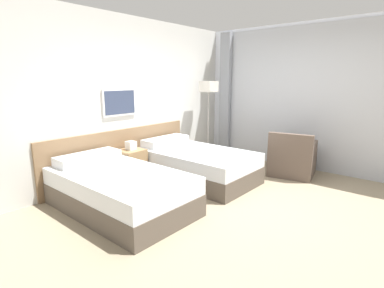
{
  "coord_description": "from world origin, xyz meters",
  "views": [
    {
      "loc": [
        -3.42,
        -1.93,
        1.69
      ],
      "look_at": [
        0.17,
        1.13,
        0.66
      ],
      "focal_mm": 28.0,
      "sensor_mm": 36.0,
      "label": 1
    }
  ],
  "objects_px": {
    "floor_lamp": "(209,92)",
    "armchair": "(292,160)",
    "bed_near_window": "(196,164)",
    "nightstand": "(132,165)",
    "bed_near_door": "(120,190)"
  },
  "relations": [
    {
      "from": "bed_near_door",
      "to": "nightstand",
      "type": "relative_size",
      "value": 2.83
    },
    {
      "from": "bed_near_window",
      "to": "armchair",
      "type": "height_order",
      "value": "armchair"
    },
    {
      "from": "floor_lamp",
      "to": "armchair",
      "type": "relative_size",
      "value": 1.85
    },
    {
      "from": "bed_near_window",
      "to": "floor_lamp",
      "type": "height_order",
      "value": "floor_lamp"
    },
    {
      "from": "nightstand",
      "to": "bed_near_door",
      "type": "bearing_deg",
      "value": -136.96
    },
    {
      "from": "nightstand",
      "to": "floor_lamp",
      "type": "relative_size",
      "value": 0.42
    },
    {
      "from": "nightstand",
      "to": "armchair",
      "type": "height_order",
      "value": "armchair"
    },
    {
      "from": "bed_near_door",
      "to": "floor_lamp",
      "type": "distance_m",
      "value": 3.01
    },
    {
      "from": "bed_near_window",
      "to": "nightstand",
      "type": "height_order",
      "value": "nightstand"
    },
    {
      "from": "bed_near_door",
      "to": "armchair",
      "type": "bearing_deg",
      "value": -21.85
    },
    {
      "from": "nightstand",
      "to": "floor_lamp",
      "type": "height_order",
      "value": "floor_lamp"
    },
    {
      "from": "bed_near_window",
      "to": "armchair",
      "type": "distance_m",
      "value": 1.74
    },
    {
      "from": "nightstand",
      "to": "floor_lamp",
      "type": "xyz_separation_m",
      "value": [
        1.93,
        -0.11,
        1.13
      ]
    },
    {
      "from": "bed_near_door",
      "to": "bed_near_window",
      "type": "distance_m",
      "value": 1.56
    },
    {
      "from": "bed_near_window",
      "to": "nightstand",
      "type": "relative_size",
      "value": 2.83
    }
  ]
}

